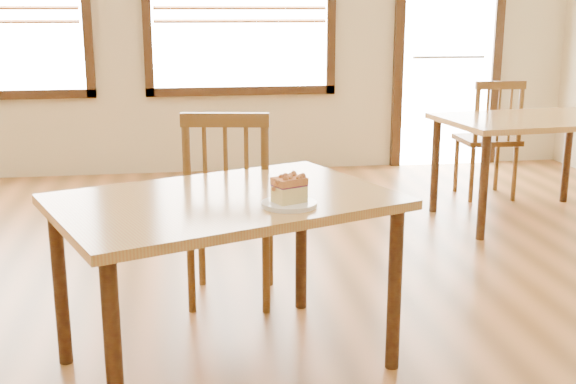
# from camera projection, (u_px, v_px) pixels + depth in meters

# --- Properties ---
(ground) EXTENTS (8.00, 8.00, 0.00)m
(ground) POSITION_uv_depth(u_px,v_px,m) (261.00, 373.00, 3.05)
(ground) COLOR #995E2C
(entry_door) EXTENTS (1.08, 0.06, 2.29)m
(entry_door) POSITION_uv_depth(u_px,v_px,m) (449.00, 42.00, 6.92)
(entry_door) COLOR white
(entry_door) RESTS_ON ground
(cafe_table_main) EXTENTS (1.57, 1.32, 0.75)m
(cafe_table_main) POSITION_uv_depth(u_px,v_px,m) (225.00, 217.00, 2.96)
(cafe_table_main) COLOR #A3833F
(cafe_table_main) RESTS_ON ground
(cafe_chair_main) EXTENTS (0.54, 0.54, 1.03)m
(cafe_chair_main) POSITION_uv_depth(u_px,v_px,m) (230.00, 206.00, 3.68)
(cafe_chair_main) COLOR brown
(cafe_chair_main) RESTS_ON ground
(cafe_table_second) EXTENTS (1.36, 0.98, 0.75)m
(cafe_table_second) POSITION_uv_depth(u_px,v_px,m) (533.00, 130.00, 5.14)
(cafe_table_second) COLOR #A3833F
(cafe_table_second) RESTS_ON ground
(cafe_chair_second) EXTENTS (0.45, 0.45, 0.97)m
(cafe_chair_second) POSITION_uv_depth(u_px,v_px,m) (489.00, 138.00, 5.80)
(cafe_chair_second) COLOR brown
(cafe_chair_second) RESTS_ON ground
(plate) EXTENTS (0.22, 0.22, 0.02)m
(plate) POSITION_uv_depth(u_px,v_px,m) (289.00, 204.00, 2.80)
(plate) COLOR white
(plate) RESTS_ON cafe_table_main
(cake_slice) EXTENTS (0.15, 0.13, 0.11)m
(cake_slice) POSITION_uv_depth(u_px,v_px,m) (289.00, 188.00, 2.79)
(cake_slice) COLOR #D1C776
(cake_slice) RESTS_ON plate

